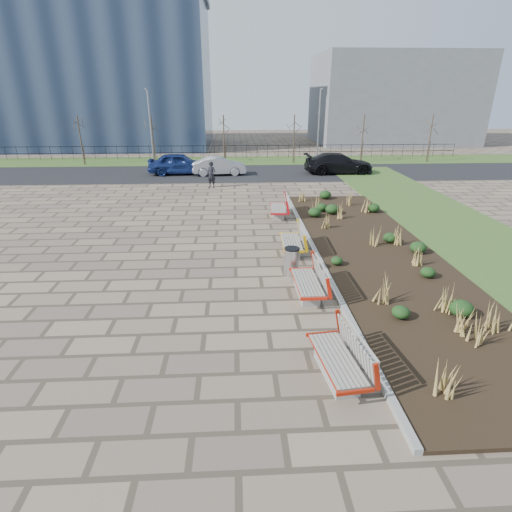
{
  "coord_description": "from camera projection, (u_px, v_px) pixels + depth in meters",
  "views": [
    {
      "loc": [
        0.87,
        -8.87,
        5.79
      ],
      "look_at": [
        1.5,
        3.0,
        0.9
      ],
      "focal_mm": 28.0,
      "sensor_mm": 36.0,
      "label": 1
    }
  ],
  "objects": [
    {
      "name": "litter_bin",
      "position": [
        292.0,
        262.0,
        13.49
      ],
      "size": [
        0.5,
        0.5,
        0.95
      ],
      "primitive_type": "cylinder",
      "color": "#B2B2B7",
      "rests_on": "ground"
    },
    {
      "name": "bench_c",
      "position": [
        291.0,
        240.0,
        15.39
      ],
      "size": [
        0.97,
        2.13,
        1.0
      ],
      "primitive_type": null,
      "rotation": [
        0.0,
        0.0,
        -0.04
      ],
      "color": "#EBAC0C",
      "rests_on": "ground"
    },
    {
      "name": "tree_d",
      "position": [
        294.0,
        139.0,
        34.34
      ],
      "size": [
        1.4,
        1.4,
        4.0
      ],
      "primitive_type": null,
      "color": "#4C3D2D",
      "rests_on": "grass_verge_far"
    },
    {
      "name": "bench_a",
      "position": [
        337.0,
        357.0,
        8.61
      ],
      "size": [
        1.14,
        2.19,
        1.0
      ],
      "primitive_type": null,
      "rotation": [
        0.0,
        0.0,
        0.12
      ],
      "color": "#A41E0A",
      "rests_on": "ground"
    },
    {
      "name": "pedestrian",
      "position": [
        211.0,
        175.0,
        25.86
      ],
      "size": [
        0.72,
        0.62,
        1.66
      ],
      "primitive_type": "imported",
      "rotation": [
        0.0,
        0.0,
        -0.43
      ],
      "color": "black",
      "rests_on": "ground"
    },
    {
      "name": "lamp_east",
      "position": [
        319.0,
        127.0,
        33.6
      ],
      "size": [
        0.24,
        0.6,
        6.0
      ],
      "primitive_type": null,
      "color": "gray",
      "rests_on": "grass_verge_far"
    },
    {
      "name": "bench_b",
      "position": [
        307.0,
        280.0,
        12.11
      ],
      "size": [
        0.94,
        2.12,
        1.0
      ],
      "primitive_type": null,
      "rotation": [
        0.0,
        0.0,
        0.02
      ],
      "color": "red",
      "rests_on": "ground"
    },
    {
      "name": "ground",
      "position": [
        204.0,
        333.0,
        10.35
      ],
      "size": [
        120.0,
        120.0,
        0.0
      ],
      "primitive_type": "plane",
      "color": "#7A6954",
      "rests_on": "ground"
    },
    {
      "name": "tree_b",
      "position": [
        153.0,
        140.0,
        33.76
      ],
      "size": [
        1.4,
        1.4,
        4.0
      ],
      "primitive_type": null,
      "color": "#4C3D2D",
      "rests_on": "grass_verge_far"
    },
    {
      "name": "railing_fence",
      "position": [
        225.0,
        152.0,
        37.35
      ],
      "size": [
        44.0,
        0.1,
        1.2
      ],
      "primitive_type": null,
      "color": "black",
      "rests_on": "grass_verge_far"
    },
    {
      "name": "car_silver",
      "position": [
        219.0,
        166.0,
        29.82
      ],
      "size": [
        4.07,
        1.64,
        1.31
      ],
      "primitive_type": "imported",
      "rotation": [
        0.0,
        0.0,
        1.64
      ],
      "color": "gray",
      "rests_on": "road"
    },
    {
      "name": "car_black",
      "position": [
        338.0,
        163.0,
        30.4
      ],
      "size": [
        5.2,
        2.16,
        1.5
      ],
      "primitive_type": "imported",
      "rotation": [
        0.0,
        0.0,
        1.58
      ],
      "color": "black",
      "rests_on": "road"
    },
    {
      "name": "building_grey",
      "position": [
        392.0,
        99.0,
        48.21
      ],
      "size": [
        18.0,
        12.0,
        10.0
      ],
      "primitive_type": "cube",
      "color": "slate",
      "rests_on": "ground"
    },
    {
      "name": "building_glass",
      "position": [
        23.0,
        75.0,
        43.37
      ],
      "size": [
        40.0,
        14.0,
        15.0
      ],
      "primitive_type": "cube",
      "color": "#192338",
      "rests_on": "ground"
    },
    {
      "name": "road",
      "position": [
        224.0,
        173.0,
        30.66
      ],
      "size": [
        80.0,
        7.0,
        0.02
      ],
      "primitive_type": "cube",
      "color": "black",
      "rests_on": "ground"
    },
    {
      "name": "planting_curb",
      "position": [
        317.0,
        255.0,
        15.13
      ],
      "size": [
        0.16,
        18.0,
        0.15
      ],
      "primitive_type": "cube",
      "color": "gray",
      "rests_on": "ground"
    },
    {
      "name": "tree_e",
      "position": [
        362.0,
        139.0,
        34.63
      ],
      "size": [
        1.4,
        1.4,
        4.0
      ],
      "primitive_type": null,
      "color": "#4C3D2D",
      "rests_on": "grass_verge_far"
    },
    {
      "name": "grass_verge_near",
      "position": [
        497.0,
        252.0,
        15.5
      ],
      "size": [
        5.0,
        38.0,
        0.04
      ],
      "primitive_type": "cube",
      "color": "#33511E",
      "rests_on": "ground"
    },
    {
      "name": "grass_verge_far",
      "position": [
        225.0,
        161.0,
        36.2
      ],
      "size": [
        80.0,
        5.0,
        0.04
      ],
      "primitive_type": "cube",
      "color": "#33511E",
      "rests_on": "ground"
    },
    {
      "name": "tree_a",
      "position": [
        81.0,
        140.0,
        33.46
      ],
      "size": [
        1.4,
        1.4,
        4.0
      ],
      "primitive_type": null,
      "color": "#4C3D2D",
      "rests_on": "grass_verge_far"
    },
    {
      "name": "planting_bed",
      "position": [
        377.0,
        254.0,
        15.25
      ],
      "size": [
        4.5,
        18.0,
        0.1
      ],
      "primitive_type": "cube",
      "color": "black",
      "rests_on": "ground"
    },
    {
      "name": "car_blue",
      "position": [
        179.0,
        164.0,
        30.06
      ],
      "size": [
        4.73,
        2.13,
        1.58
      ],
      "primitive_type": "imported",
      "rotation": [
        0.0,
        0.0,
        1.63
      ],
      "color": "navy",
      "rests_on": "road"
    },
    {
      "name": "bench_d",
      "position": [
        278.0,
        207.0,
        19.88
      ],
      "size": [
        1.04,
        2.16,
        1.0
      ],
      "primitive_type": null,
      "rotation": [
        0.0,
        0.0,
        -0.07
      ],
      "color": "red",
      "rests_on": "ground"
    },
    {
      "name": "lamp_west",
      "position": [
        151.0,
        128.0,
        32.91
      ],
      "size": [
        0.24,
        0.6,
        6.0
      ],
      "primitive_type": null,
      "color": "gray",
      "rests_on": "grass_verge_far"
    },
    {
      "name": "tree_c",
      "position": [
        224.0,
        140.0,
        34.05
      ],
      "size": [
        1.4,
        1.4,
        4.0
      ],
      "primitive_type": null,
      "color": "#4C3D2D",
      "rests_on": "grass_verge_far"
    },
    {
      "name": "tree_f",
      "position": [
        430.0,
        138.0,
        34.93
      ],
      "size": [
        1.4,
        1.4,
        4.0
      ],
      "primitive_type": null,
      "color": "#4C3D2D",
      "rests_on": "grass_verge_far"
    }
  ]
}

